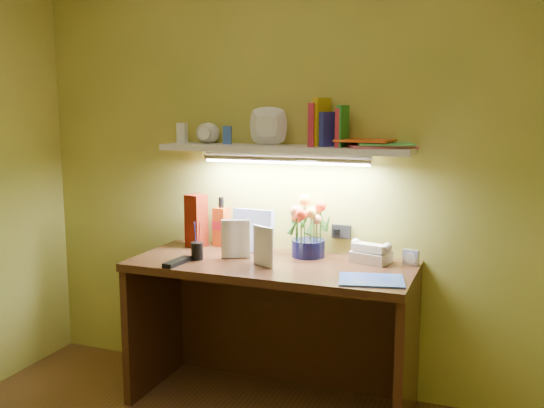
% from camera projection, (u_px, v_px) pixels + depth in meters
% --- Properties ---
extents(desk, '(1.40, 0.60, 0.75)m').
position_uv_depth(desk, '(271.00, 334.00, 3.05)').
color(desk, '#361B0E').
rests_on(desk, ground).
extents(flower_bouquet, '(0.24, 0.24, 0.30)m').
position_uv_depth(flower_bouquet, '(308.00, 227.00, 3.09)').
color(flower_bouquet, '#0B0E33').
rests_on(flower_bouquet, desk).
extents(telephone, '(0.21, 0.18, 0.11)m').
position_uv_depth(telephone, '(371.00, 251.00, 2.99)').
color(telephone, beige).
rests_on(telephone, desk).
extents(desk_clock, '(0.08, 0.05, 0.07)m').
position_uv_depth(desk_clock, '(411.00, 257.00, 2.94)').
color(desk_clock, silver).
rests_on(desk_clock, desk).
extents(whisky_bottle, '(0.08, 0.08, 0.27)m').
position_uv_depth(whisky_bottle, '(221.00, 221.00, 3.33)').
color(whisky_bottle, '#C54612').
rests_on(whisky_bottle, desk).
extents(whisky_box, '(0.11, 0.11, 0.29)m').
position_uv_depth(whisky_box, '(196.00, 221.00, 3.32)').
color(whisky_box, '#631507').
rests_on(whisky_box, desk).
extents(pen_cup, '(0.07, 0.07, 0.15)m').
position_uv_depth(pen_cup, '(197.00, 245.00, 3.03)').
color(pen_cup, black).
rests_on(pen_cup, desk).
extents(art_card, '(0.23, 0.06, 0.23)m').
position_uv_depth(art_card, '(253.00, 231.00, 3.20)').
color(art_card, white).
rests_on(art_card, desk).
extents(tv_remote, '(0.07, 0.20, 0.02)m').
position_uv_depth(tv_remote, '(178.00, 262.00, 2.96)').
color(tv_remote, black).
rests_on(tv_remote, desk).
extents(blue_folder, '(0.32, 0.27, 0.01)m').
position_uv_depth(blue_folder, '(371.00, 280.00, 2.67)').
color(blue_folder, blue).
rests_on(blue_folder, desk).
extents(desk_book_a, '(0.14, 0.07, 0.20)m').
position_uv_depth(desk_book_a, '(221.00, 239.00, 3.05)').
color(desk_book_a, beige).
rests_on(desk_book_a, desk).
extents(desk_book_b, '(0.13, 0.08, 0.20)m').
position_uv_depth(desk_book_b, '(254.00, 244.00, 2.96)').
color(desk_book_b, silver).
rests_on(desk_book_b, desk).
extents(wall_shelf, '(1.32, 0.34, 0.27)m').
position_uv_depth(wall_shelf, '(287.00, 141.00, 3.06)').
color(wall_shelf, silver).
rests_on(wall_shelf, ground).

